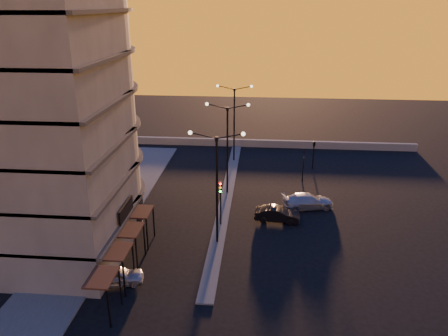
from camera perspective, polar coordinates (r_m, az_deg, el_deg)
ground at (r=36.46m, az=-0.89°, el=-9.70°), size 120.00×120.00×0.00m
sidewalk_west at (r=42.12m, az=-14.73°, el=-5.92°), size 5.00×40.00×0.12m
median at (r=45.31m, az=0.43°, el=-3.25°), size 1.20×36.00×0.12m
parapet at (r=60.03m, az=3.60°, el=3.26°), size 44.00×0.50×1.00m
building at (r=36.39m, az=-23.76°, el=8.61°), size 14.35×17.08×25.00m
streetlamp_near at (r=33.98m, az=-0.94°, el=-1.54°), size 4.32×0.32×9.51m
streetlamp_mid at (r=43.36m, az=0.45°, el=3.45°), size 4.32×0.32×9.51m
streetlamp_far at (r=52.96m, az=1.34°, el=6.65°), size 4.32×0.32×9.51m
traffic_light_main at (r=37.67m, az=-0.46°, el=-3.70°), size 0.28×0.44×4.25m
signal_east_a at (r=48.41m, az=10.31°, el=0.40°), size 0.13×0.16×3.60m
signal_east_b at (r=51.97m, az=11.69°, el=3.08°), size 0.42×1.99×3.60m
car_hatchback at (r=32.22m, az=-13.88°, el=-13.55°), size 4.02×2.43×1.28m
car_sedan at (r=39.78m, az=6.98°, el=-6.02°), size 4.16×1.75×1.34m
car_wagon at (r=42.66m, az=10.92°, el=-4.27°), size 5.26×3.06×1.43m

